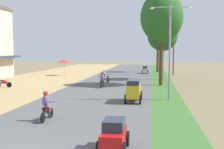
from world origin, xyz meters
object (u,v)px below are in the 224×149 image
object	(u,v)px
median_tree_third	(158,30)
utility_pole_near	(174,46)
streetlamp_mid	(161,48)
streetlamp_near	(170,46)
motorbike_ahead_fifth	(104,73)
motorbike_ahead_second	(46,106)
motorbike_ahead_third	(102,80)
car_van_yellow	(134,89)
car_hatchback_silver	(145,69)
car_hatchback_red	(114,134)
median_tree_second	(163,36)
parked_motorbike_fourth	(4,83)
vendor_umbrella	(64,61)
median_tree_nearest	(162,17)
motorbike_ahead_fourth	(108,78)

from	to	relation	value
median_tree_third	utility_pole_near	bearing A→B (deg)	-64.19
streetlamp_mid	streetlamp_near	bearing A→B (deg)	-90.00
utility_pole_near	motorbike_ahead_fifth	xyz separation A→B (m)	(-10.44, -5.46, -4.16)
median_tree_third	motorbike_ahead_second	distance (m)	37.67
utility_pole_near	motorbike_ahead_third	world-z (taller)	utility_pole_near
motorbike_ahead_second	car_van_yellow	bearing A→B (deg)	55.41
car_hatchback_silver	streetlamp_mid	bearing A→B (deg)	-59.97
car_hatchback_red	car_hatchback_silver	world-z (taller)	same
median_tree_second	streetlamp_mid	size ratio (longest dim) A/B	1.05
car_van_yellow	car_hatchback_silver	world-z (taller)	car_van_yellow
parked_motorbike_fourth	median_tree_second	distance (m)	20.49
motorbike_ahead_third	vendor_umbrella	bearing A→B (deg)	122.09
median_tree_third	streetlamp_near	distance (m)	29.00
streetlamp_mid	motorbike_ahead_third	world-z (taller)	streetlamp_mid
parked_motorbike_fourth	median_tree_nearest	world-z (taller)	median_tree_nearest
median_tree_nearest	utility_pole_near	distance (m)	14.82
parked_motorbike_fourth	car_hatchback_silver	bearing A→B (deg)	54.93
streetlamp_near	motorbike_ahead_third	distance (m)	9.81
motorbike_ahead_fourth	motorbike_ahead_fifth	world-z (taller)	same
car_hatchback_silver	motorbike_ahead_third	size ratio (longest dim) A/B	1.11
parked_motorbike_fourth	motorbike_ahead_fourth	bearing A→B (deg)	30.01
median_tree_second	car_van_yellow	size ratio (longest dim) A/B	3.23
median_tree_nearest	motorbike_ahead_third	distance (m)	9.58
vendor_umbrella	motorbike_ahead_fourth	size ratio (longest dim) A/B	1.40
median_tree_second	median_tree_third	distance (m)	13.19
parked_motorbike_fourth	car_van_yellow	xyz separation A→B (m)	(14.13, -6.57, 0.47)
utility_pole_near	motorbike_ahead_fifth	bearing A→B (deg)	-152.38
motorbike_ahead_third	motorbike_ahead_fifth	distance (m)	12.08
utility_pole_near	car_van_yellow	bearing A→B (deg)	-100.61
vendor_umbrella	streetlamp_near	distance (m)	24.97
streetlamp_near	motorbike_ahead_fifth	bearing A→B (deg)	114.57
streetlamp_mid	car_hatchback_red	world-z (taller)	streetlamp_mid
vendor_umbrella	utility_pole_near	bearing A→B (deg)	13.11
median_tree_nearest	median_tree_second	xyz separation A→B (m)	(0.35, 6.22, -1.73)
median_tree_third	utility_pole_near	size ratio (longest dim) A/B	1.01
streetlamp_near	motorbike_ahead_second	xyz separation A→B (m)	(-7.06, -7.64, -3.45)
median_tree_second	car_van_yellow	xyz separation A→B (m)	(-2.67, -17.05, -4.80)
motorbike_ahead_second	motorbike_ahead_fourth	size ratio (longest dim) A/B	1.00
car_hatchback_red	motorbike_ahead_second	bearing A→B (deg)	136.05
parked_motorbike_fourth	vendor_umbrella	xyz separation A→B (m)	(1.90, 14.66, 1.75)
car_hatchback_silver	motorbike_ahead_fifth	bearing A→B (deg)	-129.22
car_hatchback_silver	motorbike_ahead_fourth	xyz separation A→B (m)	(-4.06, -14.44, -0.17)
streetlamp_mid	utility_pole_near	world-z (taller)	utility_pole_near
median_tree_third	streetlamp_mid	distance (m)	8.23
car_hatchback_red	car_van_yellow	world-z (taller)	car_van_yellow
median_tree_third	motorbike_ahead_fifth	distance (m)	14.89
streetlamp_mid	motorbike_ahead_third	bearing A→B (deg)	-113.76
motorbike_ahead_third	motorbike_ahead_fourth	distance (m)	4.70
median_tree_third	car_hatchback_silver	size ratio (longest dim) A/B	4.60
streetlamp_near	car_hatchback_red	world-z (taller)	streetlamp_near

